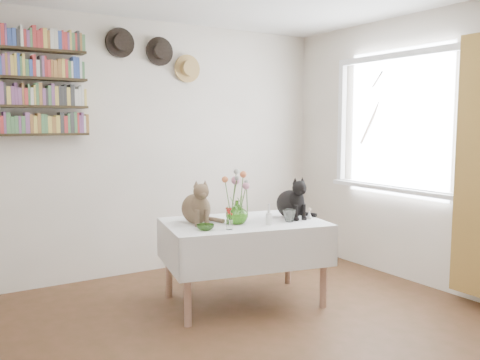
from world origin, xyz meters
TOP-DOWN VIEW (x-y plane):
  - room at (0.00, 0.00)m, footprint 4.08×4.58m
  - window at (1.97, 0.80)m, footprint 0.12×1.52m
  - curtain at (1.90, -0.12)m, footprint 0.12×0.38m
  - dining_table at (0.33, 0.95)m, footprint 1.44×1.08m
  - tabby_cat at (-0.03, 1.10)m, footprint 0.29×0.35m
  - black_cat at (0.76, 0.88)m, footprint 0.27×0.33m
  - flower_vase at (0.23, 0.89)m, footprint 0.24×0.24m
  - green_bowl at (-0.10, 0.82)m, footprint 0.17×0.17m
  - drinking_glass at (0.64, 0.74)m, footprint 0.13×0.13m
  - candlestick at (0.42, 0.72)m, footprint 0.05×0.05m
  - berry_jar at (0.06, 0.73)m, footprint 0.05×0.05m
  - porcelain_figurine at (0.87, 0.75)m, footprint 0.05×0.05m
  - flower_bouquet at (0.23, 0.90)m, footprint 0.17×0.13m
  - bookshelf_unit at (-1.10, 2.16)m, footprint 1.00×0.16m
  - wall_hats at (0.12, 2.19)m, footprint 0.98×0.09m

SIDE VIEW (x-z plane):
  - dining_table at x=0.33m, z-range 0.18..0.87m
  - green_bowl at x=-0.10m, z-range 0.69..0.73m
  - porcelain_figurine at x=0.87m, z-range 0.68..0.78m
  - drinking_glass at x=0.64m, z-range 0.69..0.79m
  - candlestick at x=0.42m, z-range 0.66..0.83m
  - berry_jar at x=0.06m, z-range 0.68..0.88m
  - flower_vase at x=0.23m, z-range 0.69..0.88m
  - black_cat at x=0.76m, z-range 0.69..1.05m
  - tabby_cat at x=-0.03m, z-range 0.69..1.06m
  - flower_bouquet at x=0.23m, z-range 0.83..1.23m
  - curtain at x=1.90m, z-range 0.10..2.20m
  - room at x=0.00m, z-range -0.04..2.54m
  - window at x=1.97m, z-range 0.74..2.06m
  - bookshelf_unit at x=-1.10m, z-range 1.39..2.30m
  - wall_hats at x=0.12m, z-range 1.93..2.41m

